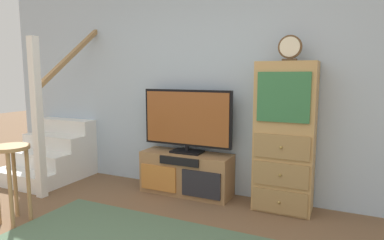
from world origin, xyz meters
TOP-DOWN VIEW (x-y plane):
  - back_wall at (0.00, 2.46)m, footprint 6.40×0.12m
  - media_console at (-0.30, 2.19)m, footprint 1.07×0.38m
  - television at (-0.30, 2.22)m, footprint 1.08×0.22m
  - side_cabinet at (0.80, 2.20)m, footprint 0.58×0.38m
  - desk_clock at (0.82, 2.19)m, footprint 0.22×0.08m
  - staircase at (-2.24, 2.20)m, footprint 1.00×1.36m
  - bar_stool_near at (-1.43, 0.82)m, footprint 0.34×0.34m

SIDE VIEW (x-z plane):
  - media_console at x=-0.30m, z-range 0.00..0.49m
  - staircase at x=-2.24m, z-range -0.73..1.47m
  - bar_stool_near at x=-1.43m, z-range 0.18..0.92m
  - side_cabinet at x=0.80m, z-range 0.00..1.51m
  - television at x=-0.30m, z-range 0.51..1.24m
  - back_wall at x=0.00m, z-range 0.00..2.70m
  - desk_clock at x=0.82m, z-range 1.52..1.77m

